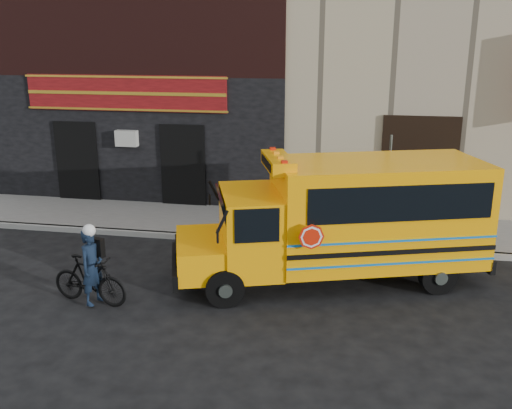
{
  "coord_description": "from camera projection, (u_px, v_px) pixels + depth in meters",
  "views": [
    {
      "loc": [
        2.26,
        -11.55,
        5.34
      ],
      "look_at": [
        -0.21,
        1.85,
        1.32
      ],
      "focal_mm": 40.0,
      "sensor_mm": 36.0,
      "label": 1
    }
  ],
  "objects": [
    {
      "name": "ground",
      "position": [
        250.0,
        284.0,
        12.8
      ],
      "size": [
        120.0,
        120.0,
        0.0
      ],
      "primitive_type": "plane",
      "color": "black",
      "rests_on": "ground"
    },
    {
      "name": "sidewalk",
      "position": [
        277.0,
        224.0,
        16.64
      ],
      "size": [
        40.0,
        3.0,
        0.15
      ],
      "primitive_type": "cube",
      "color": "#615E5B",
      "rests_on": "ground"
    },
    {
      "name": "cyclist",
      "position": [
        92.0,
        269.0,
        11.59
      ],
      "size": [
        0.52,
        0.66,
        1.6
      ],
      "primitive_type": "imported",
      "rotation": [
        0.0,
        0.0,
        1.3
      ],
      "color": "black",
      "rests_on": "ground"
    },
    {
      "name": "sign_pole",
      "position": [
        388.0,
        188.0,
        14.4
      ],
      "size": [
        0.1,
        0.26,
        3.01
      ],
      "color": "#48514C",
      "rests_on": "ground"
    },
    {
      "name": "bicycle",
      "position": [
        90.0,
        280.0,
        11.75
      ],
      "size": [
        1.79,
        0.78,
        1.04
      ],
      "primitive_type": "imported",
      "rotation": [
        0.0,
        0.0,
        1.4
      ],
      "color": "black",
      "rests_on": "ground"
    },
    {
      "name": "curb",
      "position": [
        269.0,
        242.0,
        15.23
      ],
      "size": [
        40.0,
        0.2,
        0.15
      ],
      "primitive_type": "cube",
      "color": "#9D9D97",
      "rests_on": "ground"
    },
    {
      "name": "building",
      "position": [
        303.0,
        14.0,
        20.93
      ],
      "size": [
        20.0,
        10.7,
        12.0
      ],
      "color": "gray",
      "rests_on": "sidewalk"
    },
    {
      "name": "school_bus",
      "position": [
        348.0,
        217.0,
        12.61
      ],
      "size": [
        7.22,
        4.18,
        2.92
      ],
      "color": "black",
      "rests_on": "ground"
    }
  ]
}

